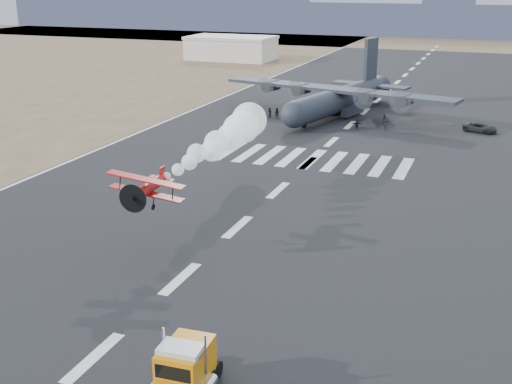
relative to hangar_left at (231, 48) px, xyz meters
The scene contains 21 objects.
ground 154.08m from the hangar_left, 70.27° to the right, with size 500.00×500.00×0.00m, color black.
scrub_far 99.70m from the hangar_left, 58.54° to the left, with size 500.00×80.00×0.00m, color brown.
runway_markings 99.70m from the hangar_left, 58.54° to the right, with size 60.00×260.00×0.01m, color silver, non-canonical shape.
ridge_seg_a 183.53m from the hangar_left, 141.19° to the left, with size 150.00×50.00×13.00m, color gray.
ridge_seg_b 139.02m from the hangar_left, 124.15° to the left, with size 150.00×50.00×15.00m, color gray.
ridge_seg_c 115.84m from the hangar_left, 96.45° to the left, with size 150.00×50.00×17.00m, color gray.
ridge_seg_d 126.25m from the hangar_left, 65.67° to the left, with size 150.00×50.00×13.00m, color gray.
hangar_left is the anchor object (origin of this frame).
semi_truck 158.24m from the hangar_left, 68.01° to the right, with size 2.98×7.83×3.48m.
aerobatic_biplane 137.59m from the hangar_left, 69.96° to the right, with size 6.88×6.16×2.99m.
smoke_trail 116.64m from the hangar_left, 66.60° to the right, with size 4.33×26.49×4.33m.
transport_aircraft 81.55m from the hangar_left, 53.50° to the right, with size 42.23×34.55×12.28m.
support_vehicle 100.92m from the hangar_left, 44.44° to the right, with size 2.39×5.19×1.44m, color black.
crew_a 90.92m from the hangar_left, 51.05° to the right, with size 0.66×0.54×1.80m, color black.
crew_b 81.88m from the hangar_left, 62.42° to the right, with size 0.86×0.53×1.77m, color black.
crew_c 94.51m from the hangar_left, 52.11° to the right, with size 1.12×0.52×1.74m, color black.
crew_d 81.11m from the hangar_left, 59.70° to the right, with size 0.98×0.50×1.66m, color black.
crew_e 84.84m from the hangar_left, 54.13° to the right, with size 0.84×0.52×1.72m, color black.
crew_f 92.93m from the hangar_left, 54.67° to the right, with size 1.55×0.50×1.67m, color black.
crew_g 84.34m from the hangar_left, 59.10° to the right, with size 0.64×0.53×1.76m, color black.
crew_h 82.66m from the hangar_left, 61.68° to the right, with size 0.91×0.56×1.87m, color black.
Camera 1 is at (22.25, -29.25, 22.99)m, focal length 45.00 mm.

